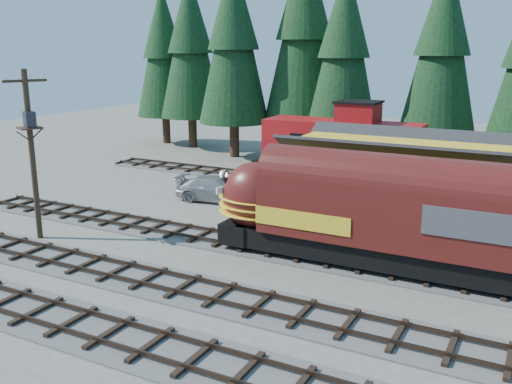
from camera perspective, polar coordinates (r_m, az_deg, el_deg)
The scene contains 8 objects.
ground at distance 23.52m, azimuth 7.93°, elevation -10.62°, with size 120.00×120.00×0.00m, color #6B665B.
track_spur at distance 42.92m, azimuth 3.62°, elevation 1.09°, with size 32.00×3.20×0.33m.
depot at distance 32.21m, azimuth 14.52°, elevation 1.49°, with size 12.80×7.00×5.30m.
locomotive at distance 26.38m, azimuth 10.13°, elevation -2.36°, with size 14.90×2.96×4.05m.
caboose at distance 40.97m, azimuth 8.64°, elevation 4.30°, with size 11.15×3.23×5.80m.
utility_pole at distance 31.36m, azimuth -21.54°, elevation 4.46°, with size 1.42×2.02×8.81m.
pickup_truck_a at distance 34.18m, azimuth 1.78°, elevation -0.72°, with size 3.29×7.14×1.98m, color black.
pickup_truck_b at distance 37.42m, azimuth -3.94°, elevation 0.27°, with size 2.24×5.50×1.60m, color #9FA2A6.
Camera 1 is at (6.99, -20.17, 9.87)m, focal length 40.00 mm.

